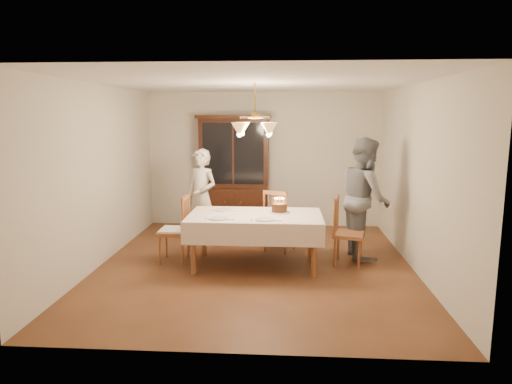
# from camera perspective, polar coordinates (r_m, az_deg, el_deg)

# --- Properties ---
(ground) EXTENTS (5.00, 5.00, 0.00)m
(ground) POSITION_cam_1_polar(r_m,az_deg,el_deg) (6.73, -0.11, -9.14)
(ground) COLOR #512B17
(ground) RESTS_ON ground
(room_shell) EXTENTS (5.00, 5.00, 5.00)m
(room_shell) POSITION_cam_1_polar(r_m,az_deg,el_deg) (6.40, -0.12, 4.40)
(room_shell) COLOR white
(room_shell) RESTS_ON ground
(dining_table) EXTENTS (1.90, 1.10, 0.76)m
(dining_table) POSITION_cam_1_polar(r_m,az_deg,el_deg) (6.54, -0.12, -3.46)
(dining_table) COLOR brown
(dining_table) RESTS_ON ground
(china_hutch) EXTENTS (1.38, 0.54, 2.16)m
(china_hutch) POSITION_cam_1_polar(r_m,az_deg,el_deg) (8.74, -2.73, 2.23)
(china_hutch) COLOR black
(china_hutch) RESTS_ON ground
(chair_far_side) EXTENTS (0.58, 0.57, 1.00)m
(chair_far_side) POSITION_cam_1_polar(r_m,az_deg,el_deg) (7.33, 2.96, -3.96)
(chair_far_side) COLOR brown
(chair_far_side) RESTS_ON ground
(chair_left_end) EXTENTS (0.43, 0.45, 1.00)m
(chair_left_end) POSITION_cam_1_polar(r_m,az_deg,el_deg) (6.89, -10.17, -4.89)
(chair_left_end) COLOR brown
(chair_left_end) RESTS_ON ground
(chair_right_end) EXTENTS (0.51, 0.53, 1.00)m
(chair_right_end) POSITION_cam_1_polar(r_m,az_deg,el_deg) (6.78, 11.39, -5.28)
(chair_right_end) COLOR brown
(chair_right_end) RESTS_ON ground
(elderly_woman) EXTENTS (0.70, 0.63, 1.61)m
(elderly_woman) POSITION_cam_1_polar(r_m,az_deg,el_deg) (7.68, -6.81, -0.63)
(elderly_woman) COLOR #F0E2CB
(elderly_woman) RESTS_ON ground
(adult_in_grey) EXTENTS (0.78, 0.96, 1.84)m
(adult_in_grey) POSITION_cam_1_polar(r_m,az_deg,el_deg) (7.14, 13.46, -0.69)
(adult_in_grey) COLOR slate
(adult_in_grey) RESTS_ON ground
(birthday_cake) EXTENTS (0.30, 0.30, 0.22)m
(birthday_cake) POSITION_cam_1_polar(r_m,az_deg,el_deg) (6.64, 2.93, -2.04)
(birthday_cake) COLOR white
(birthday_cake) RESTS_ON dining_table
(place_setting_near_left) EXTENTS (0.42, 0.27, 0.02)m
(place_setting_near_left) POSITION_cam_1_polar(r_m,az_deg,el_deg) (6.26, -4.58, -3.30)
(place_setting_near_left) COLOR white
(place_setting_near_left) RESTS_ON dining_table
(place_setting_near_right) EXTENTS (0.41, 0.26, 0.02)m
(place_setting_near_right) POSITION_cam_1_polar(r_m,az_deg,el_deg) (6.18, 1.26, -3.45)
(place_setting_near_right) COLOR white
(place_setting_near_right) RESTS_ON dining_table
(place_setting_far_left) EXTENTS (0.40, 0.25, 0.02)m
(place_setting_far_left) POSITION_cam_1_polar(r_m,az_deg,el_deg) (6.80, -3.97, -2.26)
(place_setting_far_left) COLOR white
(place_setting_far_left) RESTS_ON dining_table
(chandelier) EXTENTS (0.62, 0.62, 0.73)m
(chandelier) POSITION_cam_1_polar(r_m,az_deg,el_deg) (6.37, -0.12, 7.94)
(chandelier) COLOR #BF8C3F
(chandelier) RESTS_ON ground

